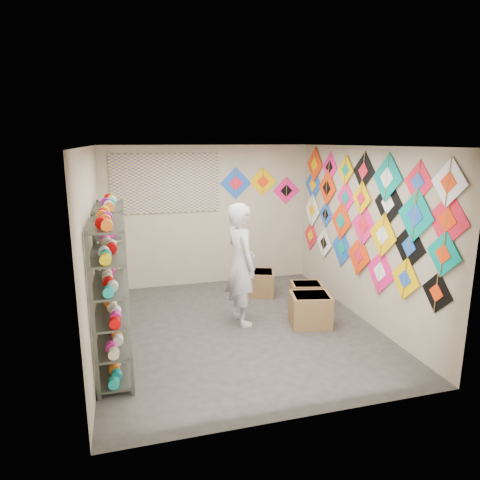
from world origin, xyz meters
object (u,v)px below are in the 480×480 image
object	(u,v)px
shopkeeper	(241,264)
carton_b	(306,295)
carton_c	(261,283)
shelf_rack_front	(112,300)
shelf_rack_back	(113,269)
carton_a	(310,310)

from	to	relation	value
shopkeeper	carton_b	bearing A→B (deg)	-85.22
shopkeeper	carton_c	world-z (taller)	shopkeeper
shelf_rack_front	shelf_rack_back	distance (m)	1.30
shelf_rack_back	carton_b	bearing A→B (deg)	1.50
carton_a	carton_c	xyz separation A→B (m)	(-0.30, 1.49, -0.03)
shelf_rack_back	shopkeeper	size ratio (longest dim) A/B	1.01
shelf_rack_front	carton_b	world-z (taller)	shelf_rack_front
shopkeeper	carton_c	xyz separation A→B (m)	(0.69, 1.10, -0.72)
shelf_rack_front	carton_c	world-z (taller)	shelf_rack_front
shelf_rack_front	carton_c	bearing A→B (deg)	40.14
carton_a	carton_c	bearing A→B (deg)	113.53
shelf_rack_front	shelf_rack_back	bearing A→B (deg)	90.00
shelf_rack_back	shopkeeper	world-z (taller)	shelf_rack_back
shelf_rack_back	carton_b	xyz separation A→B (m)	(3.12, 0.08, -0.74)
shopkeeper	carton_a	size ratio (longest dim) A/B	3.17
carton_a	carton_b	xyz separation A→B (m)	(0.25, 0.71, -0.04)
shelf_rack_front	carton_c	distance (m)	3.43
carton_a	shelf_rack_back	bearing A→B (deg)	179.72
shelf_rack_front	carton_a	size ratio (longest dim) A/B	3.20
shelf_rack_front	shopkeeper	size ratio (longest dim) A/B	1.01
shelf_rack_back	carton_a	bearing A→B (deg)	-12.37
carton_a	carton_b	size ratio (longest dim) A/B	1.17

